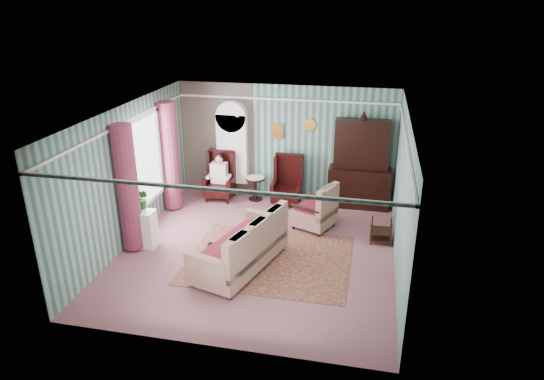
% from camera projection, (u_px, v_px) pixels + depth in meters
% --- Properties ---
extents(floor, '(6.00, 6.00, 0.00)m').
position_uv_depth(floor, '(258.00, 250.00, 10.03)').
color(floor, '#91545E').
rests_on(floor, ground).
extents(room_shell, '(5.53, 6.02, 2.91)m').
position_uv_depth(room_shell, '(229.00, 154.00, 9.55)').
color(room_shell, '#3C6E67').
rests_on(room_shell, ground).
extents(bookcase, '(0.80, 0.28, 2.24)m').
position_uv_depth(bookcase, '(233.00, 154.00, 12.44)').
color(bookcase, silver).
rests_on(bookcase, floor).
extents(dresser_hutch, '(1.50, 0.56, 2.36)m').
position_uv_depth(dresser_hutch, '(361.00, 161.00, 11.68)').
color(dresser_hutch, black).
rests_on(dresser_hutch, floor).
extents(wingback_left, '(0.76, 0.80, 1.25)m').
position_uv_depth(wingback_left, '(219.00, 176.00, 12.32)').
color(wingback_left, black).
rests_on(wingback_left, floor).
extents(wingback_right, '(0.76, 0.80, 1.25)m').
position_uv_depth(wingback_right, '(287.00, 181.00, 11.98)').
color(wingback_right, black).
rests_on(wingback_right, floor).
extents(seated_woman, '(0.44, 0.40, 1.18)m').
position_uv_depth(seated_woman, '(219.00, 177.00, 12.34)').
color(seated_woman, beige).
rests_on(seated_woman, floor).
extents(round_side_table, '(0.50, 0.50, 0.60)m').
position_uv_depth(round_side_table, '(255.00, 189.00, 12.41)').
color(round_side_table, black).
rests_on(round_side_table, floor).
extents(nest_table, '(0.45, 0.38, 0.54)m').
position_uv_depth(nest_table, '(381.00, 231.00, 10.27)').
color(nest_table, black).
rests_on(nest_table, floor).
extents(plant_stand, '(0.55, 0.35, 0.80)m').
position_uv_depth(plant_stand, '(143.00, 229.00, 10.07)').
color(plant_stand, white).
rests_on(plant_stand, floor).
extents(rug, '(3.20, 2.60, 0.01)m').
position_uv_depth(rug, '(269.00, 259.00, 9.70)').
color(rug, '#4A181D').
rests_on(rug, floor).
extents(sofa, '(1.66, 2.43, 1.14)m').
position_uv_depth(sofa, '(239.00, 242.00, 9.19)').
color(sofa, beige).
rests_on(sofa, floor).
extents(floral_armchair, '(1.01, 1.10, 0.91)m').
position_uv_depth(floral_armchair, '(314.00, 209.00, 10.85)').
color(floral_armchair, beige).
rests_on(floral_armchair, floor).
extents(coffee_table, '(1.01, 0.71, 0.41)m').
position_uv_depth(coffee_table, '(231.00, 257.00, 9.36)').
color(coffee_table, black).
rests_on(coffee_table, floor).
extents(potted_plant_a, '(0.44, 0.40, 0.43)m').
position_uv_depth(potted_plant_a, '(134.00, 202.00, 9.80)').
color(potted_plant_a, '#27551A').
rests_on(potted_plant_a, plant_stand).
extents(potted_plant_b, '(0.28, 0.25, 0.44)m').
position_uv_depth(potted_plant_b, '(143.00, 199.00, 9.94)').
color(potted_plant_b, '#2B5B1C').
rests_on(potted_plant_b, plant_stand).
extents(potted_plant_c, '(0.26, 0.26, 0.35)m').
position_uv_depth(potted_plant_c, '(136.00, 202.00, 9.92)').
color(potted_plant_c, '#234B17').
rests_on(potted_plant_c, plant_stand).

